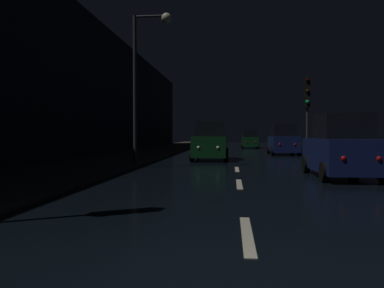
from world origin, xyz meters
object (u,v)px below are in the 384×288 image
Objects in this scene: streetlamp_overhead at (146,65)px; car_distant_taillights at (250,140)px; car_parked_right_far at (283,141)px; traffic_light_far_right at (307,98)px; car_parked_right_near at (341,149)px; car_approaching_headlights at (210,142)px.

streetlamp_overhead is 1.79× the size of car_distant_taillights.
car_parked_right_far is 12.70m from car_distant_taillights.
traffic_light_far_right is at bearing -169.96° from car_parked_right_far.
car_parked_right_near is (7.38, -3.17, -3.51)m from streetlamp_overhead.
car_approaching_headlights is 1.02× the size of car_parked_right_near.
traffic_light_far_right is at bearing 39.85° from streetlamp_overhead.
streetlamp_overhead reaches higher than car_parked_right_near.
streetlamp_overhead is 1.55× the size of car_approaching_headlights.
traffic_light_far_right is at bearing 106.63° from car_approaching_headlights.
streetlamp_overhead is 24.82m from car_distant_taillights.
streetlamp_overhead reaches higher than car_approaching_headlights.
car_approaching_headlights is 1.15× the size of car_distant_taillights.
car_parked_right_far reaches higher than car_distant_taillights.
car_parked_right_near is (0.00, -14.50, -0.02)m from car_parked_right_far.
car_approaching_headlights is 1.01× the size of car_parked_right_far.
streetlamp_overhead is 1.59× the size of car_parked_right_near.
car_distant_taillights is at bearing 3.72° from car_parked_right_near.
streetlamp_overhead reaches higher than car_parked_right_far.
streetlamp_overhead reaches higher than traffic_light_far_right.
traffic_light_far_right reaches higher than car_parked_right_near.
car_approaching_headlights is (-5.64, -1.68, -2.60)m from traffic_light_far_right.
car_parked_right_far is at bearing -160.85° from traffic_light_far_right.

